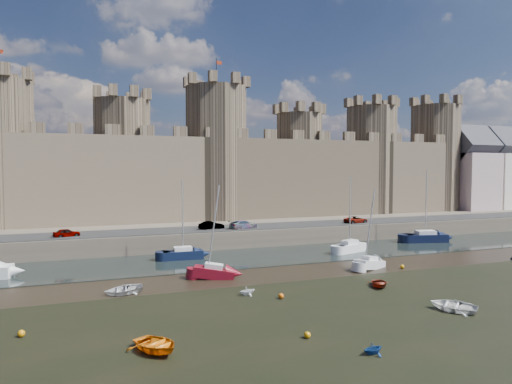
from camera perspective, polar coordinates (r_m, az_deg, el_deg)
ground at (r=37.56m, az=12.45°, el=-14.67°), size 160.00×160.00×0.00m
seaweed_patch at (r=32.96m, az=18.37°, el=-17.30°), size 70.00×34.00×0.01m
water_channel at (r=58.56m, az=-0.47°, el=-8.14°), size 160.00×12.00×0.08m
quay at (r=92.69m, az=-8.05°, el=-3.29°), size 160.00×60.00×2.50m
road at (r=67.53m, az=-3.36°, el=-4.50°), size 160.00×7.00×0.10m
castle at (r=80.30m, az=-6.73°, el=3.21°), size 108.50×11.00×29.00m
car_0 at (r=63.57m, az=-22.58°, el=-4.73°), size 3.50×2.13×1.11m
car_1 at (r=66.22m, az=-5.60°, el=-4.18°), size 3.72×1.51×1.20m
car_2 at (r=66.77m, az=-1.55°, el=-4.07°), size 4.69×2.82×1.27m
car_3 at (r=75.06m, az=12.37°, el=-3.42°), size 4.26×2.48×1.12m
sailboat_1 at (r=57.71m, az=-9.13°, el=-7.60°), size 4.95×2.09×9.77m
sailboat_2 at (r=62.95m, az=11.63°, el=-6.70°), size 5.08×3.19×10.23m
sailboat_3 at (r=74.68m, az=20.43°, el=-5.29°), size 6.70×3.90×11.04m
sailboat_4 at (r=47.81m, az=-5.27°, el=-9.87°), size 4.44×2.88×9.68m
sailboat_5 at (r=53.66m, az=14.01°, el=-8.58°), size 4.49×3.16×9.04m
dinghy_0 at (r=30.26m, az=-12.39°, el=-18.30°), size 4.10×4.64×0.80m
dinghy_1 at (r=30.22m, az=14.41°, el=-18.42°), size 1.52×1.36×0.74m
dinghy_2 at (r=40.49m, az=23.44°, el=-13.00°), size 4.08×4.36×0.73m
dinghy_3 at (r=41.69m, az=-1.12°, el=-12.23°), size 1.62×1.43×0.80m
dinghy_4 at (r=45.95m, az=15.11°, el=-11.02°), size 3.18×3.59×0.61m
dinghy_6 at (r=43.57m, az=-16.24°, el=-11.75°), size 3.56×2.68×0.70m
buoy_0 at (r=35.75m, az=-27.28°, el=-15.44°), size 0.49×0.49×0.49m
buoy_1 at (r=40.68m, az=3.16°, el=-12.86°), size 0.48×0.48×0.48m
buoy_3 at (r=54.70m, az=17.81°, el=-8.88°), size 0.46×0.46×0.46m
buoy_4 at (r=32.05m, az=6.43°, el=-17.33°), size 0.46×0.46×0.46m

